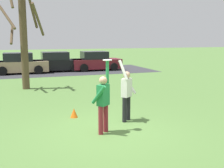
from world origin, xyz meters
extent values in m
plane|color=#567F3D|center=(0.00, 0.00, 0.00)|extent=(120.00, 120.00, 0.00)
cylinder|color=maroon|center=(-0.29, -0.23, 0.41)|extent=(0.14, 0.14, 0.82)
cylinder|color=maroon|center=(-0.09, -0.06, 0.41)|extent=(0.14, 0.14, 0.82)
cube|color=#238447|center=(-0.19, -0.14, 1.12)|extent=(0.42, 0.40, 0.60)
sphere|color=tan|center=(-0.19, -0.14, 1.53)|extent=(0.23, 0.23, 0.23)
cylinder|color=#238447|center=(-0.37, -0.28, 1.17)|extent=(0.34, 0.42, 0.59)
cylinder|color=#238447|center=(-0.02, 0.00, 1.75)|extent=(0.09, 0.09, 0.66)
cylinder|color=black|center=(0.98, 0.79, 0.41)|extent=(0.14, 0.14, 0.82)
cylinder|color=black|center=(0.78, 0.63, 0.41)|extent=(0.14, 0.14, 0.82)
cube|color=silver|center=(0.88, 0.71, 1.12)|extent=(0.42, 0.40, 0.60)
sphere|color=tan|center=(0.88, 0.71, 1.53)|extent=(0.23, 0.23, 0.23)
cylinder|color=silver|center=(1.06, 0.85, 1.17)|extent=(0.34, 0.42, 0.59)
cylinder|color=silver|center=(0.71, 0.57, 1.72)|extent=(0.26, 0.31, 0.65)
cylinder|color=white|center=(-0.02, 0.00, 2.09)|extent=(0.26, 0.26, 0.02)
cube|color=tan|center=(-2.02, 14.95, 0.55)|extent=(4.12, 1.84, 0.80)
cube|color=black|center=(-2.17, 14.95, 1.27)|extent=(2.12, 1.66, 0.64)
cylinder|color=black|center=(-0.74, 15.84, 0.33)|extent=(0.66, 0.23, 0.66)
cylinder|color=black|center=(-0.76, 14.02, 0.33)|extent=(0.66, 0.23, 0.66)
cylinder|color=black|center=(-3.28, 15.87, 0.33)|extent=(0.66, 0.23, 0.66)
cylinder|color=black|center=(-3.30, 14.05, 0.33)|extent=(0.66, 0.23, 0.66)
cube|color=black|center=(0.84, 15.34, 0.55)|extent=(4.12, 1.84, 0.80)
cube|color=black|center=(0.69, 15.35, 1.27)|extent=(2.12, 1.66, 0.64)
cylinder|color=black|center=(2.12, 16.24, 0.33)|extent=(0.66, 0.23, 0.66)
cylinder|color=black|center=(2.10, 14.42, 0.33)|extent=(0.66, 0.23, 0.66)
cylinder|color=black|center=(-0.42, 16.27, 0.33)|extent=(0.66, 0.23, 0.66)
cylinder|color=black|center=(-0.44, 14.45, 0.33)|extent=(0.66, 0.23, 0.66)
cube|color=maroon|center=(4.09, 15.09, 0.55)|extent=(4.12, 1.84, 0.80)
cube|color=black|center=(3.94, 15.10, 1.27)|extent=(2.12, 1.66, 0.64)
cylinder|color=black|center=(5.38, 15.99, 0.33)|extent=(0.66, 0.23, 0.66)
cylinder|color=black|center=(5.36, 14.17, 0.33)|extent=(0.66, 0.23, 0.66)
cylinder|color=black|center=(2.83, 16.02, 0.33)|extent=(0.66, 0.23, 0.66)
cylinder|color=black|center=(2.81, 14.20, 0.33)|extent=(0.66, 0.23, 0.66)
cube|color=#38383D|center=(-0.58, 15.32, 0.00)|extent=(18.72, 6.40, 0.01)
cylinder|color=brown|center=(-1.94, 7.96, 2.68)|extent=(0.38, 0.38, 5.37)
cylinder|color=brown|center=(-1.49, 7.70, 4.25)|extent=(0.70, 1.07, 2.08)
cylinder|color=brown|center=(-2.52, 8.01, 2.87)|extent=(0.25, 1.25, 1.00)
cylinder|color=brown|center=(-1.20, 7.65, 3.63)|extent=(0.77, 1.63, 1.61)
cylinder|color=brown|center=(-2.76, 7.57, 3.83)|extent=(0.93, 1.76, 1.47)
cone|color=orange|center=(-0.66, 1.71, 0.16)|extent=(0.26, 0.26, 0.32)
camera|label=1|loc=(-2.55, -7.46, 2.72)|focal=44.54mm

